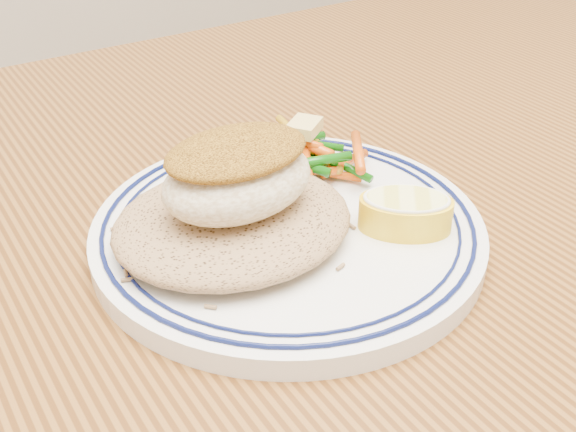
{
  "coord_description": "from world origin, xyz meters",
  "views": [
    {
      "loc": [
        -0.19,
        -0.32,
        1.03
      ],
      "look_at": [
        0.02,
        0.02,
        0.77
      ],
      "focal_mm": 45.0,
      "sensor_mm": 36.0,
      "label": 1
    }
  ],
  "objects_px": {
    "plate": "(288,229)",
    "rice_pilaf": "(233,218)",
    "fish_fillet": "(237,173)",
    "dining_table": "(275,373)",
    "lemon_wedge": "(406,211)",
    "vegetable_pile": "(306,155)"
  },
  "relations": [
    {
      "from": "dining_table",
      "to": "lemon_wedge",
      "type": "bearing_deg",
      "value": -20.06
    },
    {
      "from": "lemon_wedge",
      "to": "dining_table",
      "type": "bearing_deg",
      "value": 159.94
    },
    {
      "from": "dining_table",
      "to": "fish_fillet",
      "type": "distance_m",
      "value": 0.16
    },
    {
      "from": "rice_pilaf",
      "to": "vegetable_pile",
      "type": "xyz_separation_m",
      "value": [
        0.09,
        0.05,
        -0.0
      ]
    },
    {
      "from": "rice_pilaf",
      "to": "dining_table",
      "type": "bearing_deg",
      "value": -50.42
    },
    {
      "from": "vegetable_pile",
      "to": "rice_pilaf",
      "type": "bearing_deg",
      "value": -151.32
    },
    {
      "from": "dining_table",
      "to": "fish_fillet",
      "type": "height_order",
      "value": "fish_fillet"
    },
    {
      "from": "plate",
      "to": "vegetable_pile",
      "type": "relative_size",
      "value": 2.56
    },
    {
      "from": "dining_table",
      "to": "rice_pilaf",
      "type": "bearing_deg",
      "value": 129.58
    },
    {
      "from": "fish_fillet",
      "to": "lemon_wedge",
      "type": "distance_m",
      "value": 0.11
    },
    {
      "from": "lemon_wedge",
      "to": "rice_pilaf",
      "type": "bearing_deg",
      "value": 152.88
    },
    {
      "from": "plate",
      "to": "vegetable_pile",
      "type": "bearing_deg",
      "value": 46.98
    },
    {
      "from": "fish_fillet",
      "to": "plate",
      "type": "bearing_deg",
      "value": 0.51
    },
    {
      "from": "plate",
      "to": "fish_fillet",
      "type": "bearing_deg",
      "value": -179.49
    },
    {
      "from": "dining_table",
      "to": "rice_pilaf",
      "type": "distance_m",
      "value": 0.13
    },
    {
      "from": "dining_table",
      "to": "plate",
      "type": "height_order",
      "value": "plate"
    },
    {
      "from": "plate",
      "to": "vegetable_pile",
      "type": "xyz_separation_m",
      "value": [
        0.05,
        0.05,
        0.02
      ]
    },
    {
      "from": "rice_pilaf",
      "to": "lemon_wedge",
      "type": "height_order",
      "value": "rice_pilaf"
    },
    {
      "from": "rice_pilaf",
      "to": "fish_fillet",
      "type": "xyz_separation_m",
      "value": [
        0.0,
        -0.0,
        0.03
      ]
    },
    {
      "from": "fish_fillet",
      "to": "rice_pilaf",
      "type": "bearing_deg",
      "value": 117.88
    },
    {
      "from": "plate",
      "to": "rice_pilaf",
      "type": "distance_m",
      "value": 0.04
    },
    {
      "from": "vegetable_pile",
      "to": "lemon_wedge",
      "type": "relative_size",
      "value": 1.3
    }
  ]
}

